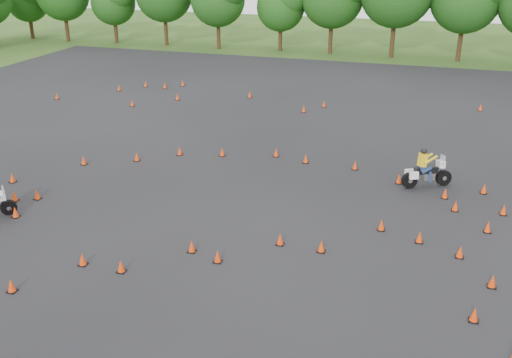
% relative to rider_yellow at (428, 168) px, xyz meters
% --- Properties ---
extents(ground, '(140.00, 140.00, 0.00)m').
position_rel_rider_yellow_xyz_m(ground, '(-7.15, -8.20, -0.96)').
color(ground, '#2D5119').
rests_on(ground, ground).
extents(asphalt_pad, '(62.00, 62.00, 0.00)m').
position_rel_rider_yellow_xyz_m(asphalt_pad, '(-7.15, -2.20, -0.95)').
color(asphalt_pad, black).
rests_on(asphalt_pad, ground).
extents(treeline, '(86.48, 32.19, 11.11)m').
position_rel_rider_yellow_xyz_m(treeline, '(-4.59, 27.47, 3.67)').
color(treeline, '#1B4814').
rests_on(treeline, ground).
extents(traffic_cones, '(36.56, 33.30, 0.45)m').
position_rel_rider_yellow_xyz_m(traffic_cones, '(-7.16, -2.65, -0.73)').
color(traffic_cones, red).
rests_on(traffic_cones, asphalt_pad).
extents(rider_yellow, '(2.53, 1.83, 1.90)m').
position_rel_rider_yellow_xyz_m(rider_yellow, '(0.00, 0.00, 0.00)').
color(rider_yellow, gold).
rests_on(rider_yellow, ground).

